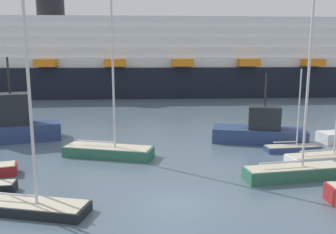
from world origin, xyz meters
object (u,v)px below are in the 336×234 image
Objects in this scene: sailboat_0 at (28,203)px; sailboat_1 at (292,147)px; sailboat_2 at (328,157)px; fishing_boat_2 at (9,125)px; sailboat_6 at (295,170)px; cruise_ship at (148,62)px; fishing_boat_0 at (260,130)px; sailboat_7 at (109,149)px.

sailboat_1 is (16.81, 10.14, -0.15)m from sailboat_0.
fishing_boat_2 is at bearing 153.48° from sailboat_2.
sailboat_2 is 4.55m from sailboat_6.
fishing_boat_0 is at bearing -75.08° from cruise_ship.
sailboat_1 is 0.68× the size of sailboat_2.
cruise_ship is at bearing 101.55° from sailboat_7.
sailboat_1 is 23.63m from fishing_boat_2.
sailboat_7 is (2.72, 9.27, 0.12)m from sailboat_0.
sailboat_6 is at bearing -115.53° from sailboat_1.
sailboat_0 is at bearing -173.60° from sailboat_6.
sailboat_0 is at bearing -154.81° from sailboat_1.
sailboat_2 reaches higher than sailboat_1.
sailboat_1 is 0.57× the size of sailboat_6.
fishing_boat_0 is at bearing 53.93° from sailboat_0.
sailboat_7 is 1.43× the size of fishing_boat_2.
fishing_boat_0 is at bearing -19.98° from fishing_boat_2.
sailboat_0 is at bearing -97.44° from cruise_ship.
sailboat_0 is 1.18× the size of fishing_boat_2.
cruise_ship is at bearing 97.22° from sailboat_0.
sailboat_2 is at bearing -73.53° from cruise_ship.
sailboat_0 is at bearing -82.50° from fishing_boat_2.
cruise_ship is at bearing 93.56° from sailboat_6.
fishing_boat_2 is (-21.54, 1.20, 0.38)m from fishing_boat_0.
sailboat_7 reaches higher than sailboat_0.
sailboat_2 is 6.80m from fishing_boat_0.
sailboat_1 is at bearing -46.26° from fishing_boat_0.
sailboat_0 is 1.17× the size of sailboat_2.
fishing_boat_0 is (15.10, 13.06, 0.59)m from sailboat_0.
fishing_boat_2 is (-9.15, 4.99, 0.85)m from sailboat_7.
sailboat_2 is 0.83× the size of sailboat_6.
sailboat_7 reaches higher than sailboat_6.
sailboat_1 is 0.07× the size of cruise_ship.
sailboat_0 is at bearing -168.93° from sailboat_2.
sailboat_1 is at bearing 102.35° from sailboat_2.
sailboat_6 is at bearing -8.84° from sailboat_7.
cruise_ship reaches higher than sailboat_7.
sailboat_0 reaches higher than fishing_boat_2.
sailboat_0 is 19.98m from fishing_boat_0.
sailboat_2 is (18.11, 6.98, -0.00)m from sailboat_0.
sailboat_7 is 0.14× the size of cruise_ship.
sailboat_2 is 25.62m from fishing_boat_2.
sailboat_7 is (-15.39, 2.28, 0.12)m from sailboat_2.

